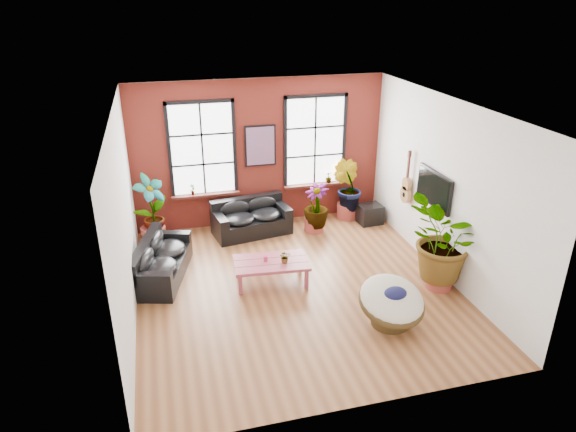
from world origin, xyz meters
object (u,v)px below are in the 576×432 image
sofa_back (251,218)px  coffee_table (271,264)px  papasan_chair (392,302)px  sofa_left (160,261)px

sofa_back → coffee_table: size_ratio=1.25×
sofa_back → papasan_chair: bearing=-78.3°
coffee_table → papasan_chair: 2.51m
sofa_back → papasan_chair: (1.64, -4.20, 0.07)m
papasan_chair → sofa_left: bearing=137.1°
sofa_back → sofa_left: 2.67m
sofa_back → papasan_chair: papasan_chair is taller
sofa_back → sofa_left: (-2.15, -1.58, -0.02)m
sofa_left → papasan_chair: papasan_chair is taller
coffee_table → papasan_chair: bearing=-43.2°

